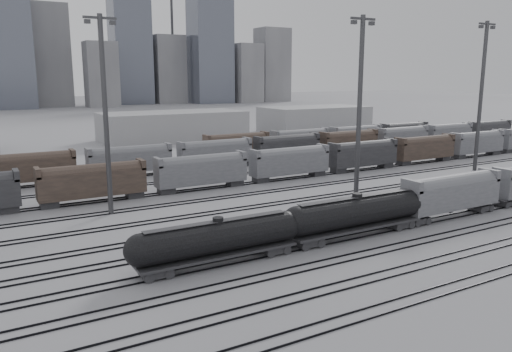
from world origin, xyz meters
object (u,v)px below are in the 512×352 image
tank_car_a (218,239)px  tank_car_b (357,213)px  light_mast_c (359,107)px  hopper_car_a (452,192)px

tank_car_a → tank_car_b: tank_car_b is taller
tank_car_b → light_mast_c: 18.96m
hopper_car_a → light_mast_c: light_mast_c is taller
tank_car_a → hopper_car_a: bearing=0.0°
tank_car_b → light_mast_c: bearing=49.0°
tank_car_b → light_mast_c: light_mast_c is taller
tank_car_a → tank_car_b: (17.24, 0.00, 0.18)m
light_mast_c → tank_car_b: bearing=-131.0°
light_mast_c → tank_car_a: bearing=-156.9°
tank_car_a → tank_car_b: size_ratio=0.94×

